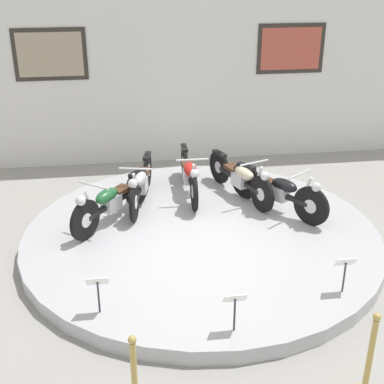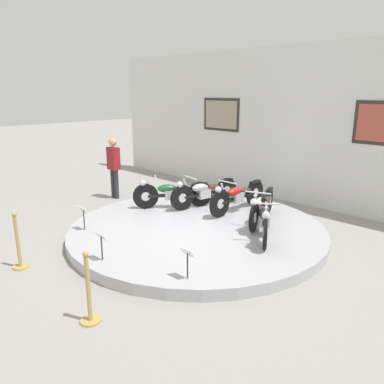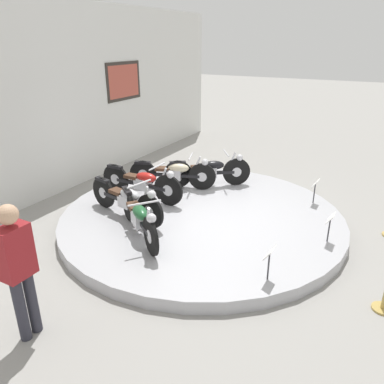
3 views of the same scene
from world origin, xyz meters
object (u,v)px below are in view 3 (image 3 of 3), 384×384
motorcycle_green (139,216)px  motorcycle_cream (174,172)px  motorcycle_black (209,170)px  motorcycle_red (142,182)px  motorcycle_silver (127,199)px  info_placard_front_left (269,257)px  info_placard_front_centre (330,222)px  visitor_standing (18,265)px  info_placard_front_right (315,186)px

motorcycle_green → motorcycle_cream: (2.21, 0.64, -0.01)m
motorcycle_black → motorcycle_red: bearing=146.7°
motorcycle_silver → info_placard_front_left: size_ratio=3.79×
info_placard_front_centre → visitor_standing: (-3.69, 2.81, 0.41)m
info_placard_front_left → motorcycle_black: bearing=39.0°
motorcycle_green → visitor_standing: bearing=-178.6°
info_placard_front_left → info_placard_front_right: size_ratio=1.00×
motorcycle_green → visitor_standing: (-2.34, -0.06, 0.40)m
motorcycle_red → motorcycle_black: bearing=-33.3°
motorcycle_silver → motorcycle_cream: motorcycle_silver is taller
motorcycle_green → motorcycle_red: size_ratio=0.80×
motorcycle_silver → info_placard_front_left: motorcycle_silver is taller
motorcycle_black → info_placard_front_right: 2.33m
info_placard_front_centre → motorcycle_cream: bearing=76.2°
motorcycle_green → motorcycle_cream: 2.30m
motorcycle_silver → info_placard_front_left: 3.03m
info_placard_front_centre → visitor_standing: 4.66m
motorcycle_silver → motorcycle_black: bearing=-16.1°
info_placard_front_left → motorcycle_red: bearing=64.7°
motorcycle_cream → info_placard_front_right: size_ratio=3.63×
info_placard_front_left → visitor_standing: visitor_standing is taller
motorcycle_silver → info_placard_front_right: bearing=-51.3°
motorcycle_silver → motorcycle_green: bearing=-128.0°
motorcycle_black → info_placard_front_centre: size_ratio=3.23×
motorcycle_red → motorcycle_cream: size_ratio=1.08×
motorcycle_red → visitor_standing: (-3.69, -0.95, 0.39)m
motorcycle_red → info_placard_front_centre: size_ratio=3.91×
motorcycle_red → motorcycle_cream: 0.90m
motorcycle_green → visitor_standing: size_ratio=0.92×
motorcycle_silver → visitor_standing: bearing=-166.3°
motorcycle_black → motorcycle_cream: bearing=127.5°
info_placard_front_right → visitor_standing: visitor_standing is taller
motorcycle_cream → info_placard_front_centre: 3.61m
motorcycle_black → motorcycle_green: bearing=180.0°
info_placard_front_centre → motorcycle_green: bearing=115.2°
info_placard_front_left → visitor_standing: bearing=134.0°
motorcycle_cream → motorcycle_red: bearing=163.8°
info_placard_front_centre → info_placard_front_right: 1.61m
motorcycle_green → motorcycle_black: size_ratio=0.97×
motorcycle_cream → info_placard_front_left: 3.79m
motorcycle_cream → motorcycle_black: 0.80m
motorcycle_green → info_placard_front_right: motorcycle_green is taller
motorcycle_red → motorcycle_cream: (0.86, -0.25, -0.02)m
motorcycle_silver → motorcycle_black: motorcycle_black is taller
motorcycle_red → info_placard_front_centre: 3.75m
info_placard_front_left → visitor_standing: (-2.18, 2.26, 0.41)m
motorcycle_black → info_placard_front_left: 3.68m
info_placard_front_centre → visitor_standing: size_ratio=0.29×
motorcycle_black → info_placard_front_right: motorcycle_black is taller
motorcycle_cream → info_placard_front_left: (-2.37, -2.96, -0.01)m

